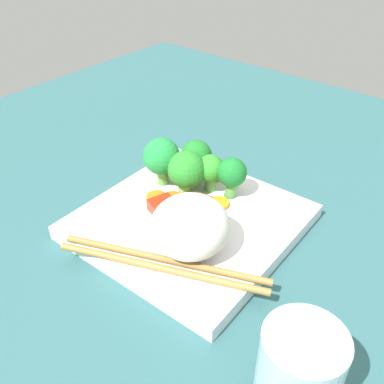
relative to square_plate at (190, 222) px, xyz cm
name	(u,v)px	position (x,y,z in cm)	size (l,w,h in cm)	color
ground_plane	(190,233)	(0.00, 0.00, -1.93)	(110.00, 110.00, 2.00)	#2E5B5E
square_plate	(190,222)	(0.00, 0.00, 0.00)	(24.05, 24.05, 1.86)	white
rice_mound	(190,226)	(4.45, 3.74, 4.15)	(8.69, 8.88, 6.44)	white
broccoli_floret_0	(186,170)	(-3.50, -3.48, 4.46)	(4.87, 4.87, 6.16)	#74BF60
broccoli_floret_1	(162,157)	(-3.04, -7.32, 5.10)	(4.89, 4.89, 6.81)	#65A243
broccoli_floret_2	(232,174)	(-6.60, 1.41, 4.35)	(3.80, 3.80, 5.65)	#539B46
broccoli_floret_3	(210,170)	(-5.88, -1.47, 4.14)	(3.65, 3.65, 5.26)	#65AB4F
broccoli_floret_4	(196,156)	(-6.90, -4.64, 4.51)	(4.23, 4.23, 5.84)	#559542
carrot_slice_0	(195,199)	(-2.76, -1.52, 1.24)	(2.36, 2.36, 0.63)	orange
carrot_slice_1	(158,196)	(-0.20, -5.65, 1.14)	(2.64, 2.64, 0.42)	orange
carrot_slice_2	(218,175)	(-8.94, -2.46, 1.33)	(2.08, 2.08, 0.80)	orange
carrot_slice_3	(178,209)	(0.15, -1.74, 1.15)	(2.17, 2.17, 0.44)	orange
carrot_slice_4	(173,198)	(-1.21, -3.86, 1.16)	(2.49, 2.49, 0.47)	orange
carrot_slice_5	(219,204)	(-3.91, 1.45, 1.19)	(2.64, 2.64, 0.52)	orange
pepper_chunk_0	(182,170)	(-6.31, -6.67, 1.85)	(2.48, 1.92, 1.84)	red
pepper_chunk_1	(204,204)	(-2.14, 0.48, 1.66)	(2.32, 2.10, 1.46)	red
pepper_chunk_2	(161,205)	(1.32, -3.53, 1.67)	(3.06, 2.25, 1.48)	red
chopstick_pair	(163,264)	(8.49, 3.27, 1.32)	(10.90, 22.32, 0.79)	olive
drinking_glass	(297,380)	(13.01, 21.23, 4.04)	(6.24, 6.24, 9.93)	silver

